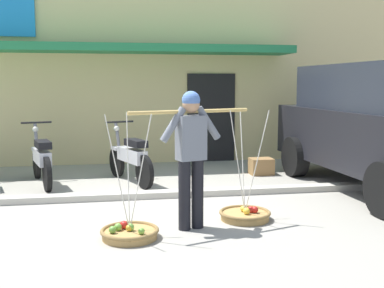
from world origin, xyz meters
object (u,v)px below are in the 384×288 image
(motorcycle_third_in_row, at_px, (131,158))
(wooden_crate, at_px, (261,166))
(fruit_basket_right_side, at_px, (245,214))
(motorcycle_second_in_row, at_px, (42,159))
(fruit_vendor, at_px, (191,150))
(fruit_basket_left_side, at_px, (129,232))

(motorcycle_third_in_row, bearing_deg, wooden_crate, 7.63)
(wooden_crate, bearing_deg, fruit_basket_right_side, -112.15)
(motorcycle_second_in_row, bearing_deg, fruit_basket_right_side, -42.88)
(fruit_vendor, xyz_separation_m, fruit_basket_left_side, (-0.77, -0.25, -0.90))
(fruit_vendor, xyz_separation_m, motorcycle_third_in_row, (-0.60, 2.85, -0.52))
(motorcycle_second_in_row, height_order, motorcycle_third_in_row, same)
(fruit_vendor, bearing_deg, fruit_basket_right_side, 18.02)
(fruit_basket_right_side, distance_m, motorcycle_second_in_row, 4.01)
(fruit_vendor, height_order, motorcycle_third_in_row, fruit_vendor)
(fruit_basket_left_side, distance_m, wooden_crate, 4.40)
(fruit_basket_left_side, relative_size, motorcycle_second_in_row, 0.82)
(motorcycle_third_in_row, distance_m, wooden_crate, 2.61)
(fruit_basket_right_side, relative_size, motorcycle_third_in_row, 0.84)
(fruit_basket_right_side, bearing_deg, wooden_crate, 67.85)
(fruit_basket_left_side, xyz_separation_m, motorcycle_second_in_row, (-1.39, 3.21, 0.38))
(motorcycle_second_in_row, bearing_deg, wooden_crate, 3.26)
(fruit_basket_right_side, distance_m, motorcycle_third_in_row, 2.97)
(fruit_basket_right_side, bearing_deg, motorcycle_second_in_row, 137.12)
(fruit_basket_left_side, height_order, wooden_crate, fruit_basket_left_side)
(motorcycle_second_in_row, relative_size, motorcycle_third_in_row, 1.03)
(motorcycle_second_in_row, distance_m, wooden_crate, 4.14)
(motorcycle_third_in_row, bearing_deg, motorcycle_second_in_row, 175.97)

